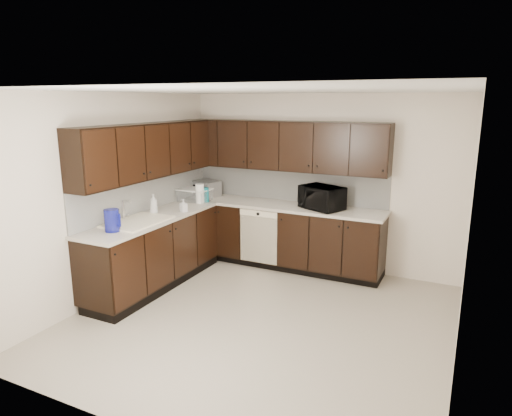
{
  "coord_description": "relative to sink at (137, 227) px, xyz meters",
  "views": [
    {
      "loc": [
        1.99,
        -4.24,
        2.41
      ],
      "look_at": [
        -0.35,
        0.6,
        1.13
      ],
      "focal_mm": 32.0,
      "sensor_mm": 36.0,
      "label": 1
    }
  ],
  "objects": [
    {
      "name": "floor",
      "position": [
        1.68,
        0.01,
        -0.88
      ],
      "size": [
        4.0,
        4.0,
        0.0
      ],
      "primitive_type": "plane",
      "color": "#AA9F8D",
      "rests_on": "ground"
    },
    {
      "name": "ceiling",
      "position": [
        1.68,
        0.01,
        1.62
      ],
      "size": [
        4.0,
        4.0,
        0.0
      ],
      "primitive_type": "plane",
      "rotation": [
        3.14,
        0.0,
        0.0
      ],
      "color": "white",
      "rests_on": "wall_back"
    },
    {
      "name": "wall_back",
      "position": [
        1.68,
        2.01,
        0.37
      ],
      "size": [
        4.0,
        0.02,
        2.5
      ],
      "primitive_type": "cube",
      "color": "beige",
      "rests_on": "floor"
    },
    {
      "name": "wall_left",
      "position": [
        -0.32,
        0.01,
        0.37
      ],
      "size": [
        0.02,
        4.0,
        2.5
      ],
      "primitive_type": "cube",
      "color": "beige",
      "rests_on": "floor"
    },
    {
      "name": "wall_right",
      "position": [
        3.68,
        0.01,
        0.37
      ],
      "size": [
        0.02,
        4.0,
        2.5
      ],
      "primitive_type": "cube",
      "color": "beige",
      "rests_on": "floor"
    },
    {
      "name": "wall_front",
      "position": [
        1.68,
        -1.99,
        0.37
      ],
      "size": [
        4.0,
        0.02,
        2.5
      ],
      "primitive_type": "cube",
      "color": "beige",
      "rests_on": "floor"
    },
    {
      "name": "lower_cabinets",
      "position": [
        0.67,
        1.12,
        -0.47
      ],
      "size": [
        3.0,
        2.8,
        0.9
      ],
      "color": "black",
      "rests_on": "floor"
    },
    {
      "name": "countertop",
      "position": [
        0.67,
        1.12,
        0.04
      ],
      "size": [
        3.03,
        2.83,
        0.04
      ],
      "color": "beige",
      "rests_on": "lower_cabinets"
    },
    {
      "name": "backsplash",
      "position": [
        0.46,
        1.33,
        0.3
      ],
      "size": [
        3.0,
        2.8,
        0.48
      ],
      "color": "silver",
      "rests_on": "countertop"
    },
    {
      "name": "upper_cabinets",
      "position": [
        0.58,
        1.22,
        0.89
      ],
      "size": [
        3.0,
        2.8,
        0.7
      ],
      "color": "black",
      "rests_on": "wall_back"
    },
    {
      "name": "dishwasher",
      "position": [
        0.98,
        1.42,
        -0.33
      ],
      "size": [
        0.58,
        0.04,
        0.78
      ],
      "color": "beige",
      "rests_on": "lower_cabinets"
    },
    {
      "name": "sink",
      "position": [
        0.0,
        0.0,
        0.0
      ],
      "size": [
        0.54,
        0.82,
        0.42
      ],
      "color": "beige",
      "rests_on": "countertop"
    },
    {
      "name": "microwave",
      "position": [
        1.82,
        1.68,
        0.22
      ],
      "size": [
        0.68,
        0.59,
        0.32
      ],
      "primitive_type": "imported",
      "rotation": [
        0.0,
        0.0,
        -0.42
      ],
      "color": "black",
      "rests_on": "countertop"
    },
    {
      "name": "soap_bottle_a",
      "position": [
        0.2,
        0.71,
        0.15
      ],
      "size": [
        0.1,
        0.1,
        0.17
      ],
      "primitive_type": "imported",
      "rotation": [
        0.0,
        0.0,
        -0.41
      ],
      "color": "gray",
      "rests_on": "countertop"
    },
    {
      "name": "soap_bottle_b",
      "position": [
        -0.09,
        0.45,
        0.19
      ],
      "size": [
        0.12,
        0.12,
        0.27
      ],
      "primitive_type": "imported",
      "rotation": [
        0.0,
        0.0,
        0.18
      ],
      "color": "gray",
      "rests_on": "countertop"
    },
    {
      "name": "toaster_oven",
      "position": [
        -0.07,
        1.74,
        0.18
      ],
      "size": [
        0.44,
        0.37,
        0.24
      ],
      "primitive_type": "cube",
      "rotation": [
        0.0,
        0.0,
        -0.27
      ],
      "color": "#BDBDC0",
      "rests_on": "countertop"
    },
    {
      "name": "storage_bin",
      "position": [
        -0.05,
        1.36,
        0.15
      ],
      "size": [
        0.49,
        0.39,
        0.17
      ],
      "primitive_type": "cube",
      "rotation": [
        0.0,
        0.0,
        0.16
      ],
      "color": "silver",
      "rests_on": "countertop"
    },
    {
      "name": "blue_pitcher",
      "position": [
        0.0,
        -0.42,
        0.19
      ],
      "size": [
        0.23,
        0.23,
        0.26
      ],
      "primitive_type": "cylinder",
      "rotation": [
        0.0,
        0.0,
        0.44
      ],
      "color": "#101594",
      "rests_on": "countertop"
    },
    {
      "name": "teal_tumbler",
      "position": [
        0.14,
        1.36,
        0.17
      ],
      "size": [
        0.1,
        0.1,
        0.21
      ],
      "primitive_type": "cylinder",
      "rotation": [
        0.0,
        0.0,
        -0.0
      ],
      "color": "#0B7583",
      "rests_on": "countertop"
    },
    {
      "name": "paper_towel_roll",
      "position": [
        0.1,
        1.27,
        0.2
      ],
      "size": [
        0.15,
        0.15,
        0.28
      ],
      "primitive_type": "cylinder",
      "rotation": [
        0.0,
        0.0,
        0.22
      ],
      "color": "white",
      "rests_on": "countertop"
    }
  ]
}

